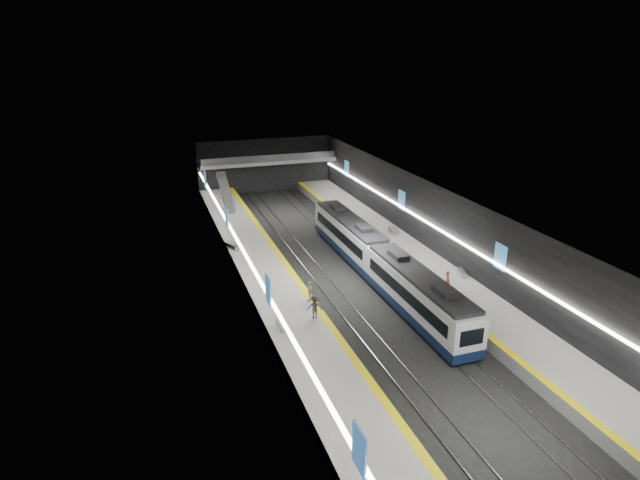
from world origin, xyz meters
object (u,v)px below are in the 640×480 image
object	(u,v)px
train	(379,260)
bench_left_far	(232,246)
escalator	(226,192)
passenger_left_a	(310,291)
bench_left_near	(281,325)
bench_right_near	(462,273)
passenger_left_b	(315,307)
passenger_right_a	(447,281)
bench_right_far	(393,230)

from	to	relation	value
train	bench_left_far	size ratio (longest dim) A/B	14.96
escalator	passenger_left_a	world-z (taller)	escalator
bench_left_far	bench_left_near	bearing A→B (deg)	-111.63
bench_right_near	bench_left_near	bearing A→B (deg)	-152.58
train	passenger_left_b	bearing A→B (deg)	-142.49
train	escalator	size ratio (longest dim) A/B	3.76
passenger_right_a	bench_right_far	bearing A→B (deg)	2.50
bench_left_near	bench_right_far	world-z (taller)	bench_right_far
escalator	bench_right_far	distance (m)	23.35
train	bench_right_near	world-z (taller)	train
bench_right_far	passenger_left_a	size ratio (longest dim) A/B	1.18
bench_left_far	bench_right_near	distance (m)	23.47
train	bench_right_far	distance (m)	11.49
bench_left_far	passenger_left_a	xyz separation A→B (m)	(4.00, -14.26, 0.62)
train	bench_left_far	world-z (taller)	train
passenger_left_b	escalator	bearing A→B (deg)	-72.74
passenger_right_a	passenger_left_b	distance (m)	12.38
passenger_right_a	passenger_left_b	size ratio (longest dim) A/B	0.98
bench_right_far	bench_right_near	bearing A→B (deg)	-81.06
train	bench_right_far	world-z (taller)	train
bench_left_far	passenger_left_b	bearing A→B (deg)	-102.05
bench_left_near	bench_left_far	world-z (taller)	bench_left_far
passenger_left_a	passenger_right_a	bearing A→B (deg)	81.00
bench_left_far	passenger_right_a	xyz separation A→B (m)	(15.82, -16.33, 0.70)
escalator	passenger_left_b	world-z (taller)	escalator
bench_left_far	bench_right_near	world-z (taller)	bench_left_far
bench_right_near	passenger_left_b	world-z (taller)	passenger_left_b
escalator	bench_right_far	world-z (taller)	escalator
bench_left_near	passenger_left_a	bearing A→B (deg)	46.04
bench_left_far	bench_right_far	bearing A→B (deg)	-26.64
passenger_left_b	passenger_left_a	bearing A→B (deg)	-85.66
passenger_left_b	train	bearing A→B (deg)	-127.78
bench_right_far	passenger_left_a	bearing A→B (deg)	-131.61
bench_left_far	escalator	bearing A→B (deg)	59.30
train	passenger_left_b	world-z (taller)	train
bench_left_far	bench_right_near	bearing A→B (deg)	-59.39
train	passenger_right_a	distance (m)	6.86
train	passenger_right_a	bearing A→B (deg)	-56.20
bench_left_far	passenger_left_b	size ratio (longest dim) A/B	1.04
bench_right_near	passenger_right_a	xyz separation A→B (m)	(-3.18, -2.56, 0.73)
train	passenger_left_b	size ratio (longest dim) A/B	15.62
train	passenger_left_a	distance (m)	8.79
escalator	bench_right_far	size ratio (longest dim) A/B	3.91
passenger_left_a	passenger_left_b	xyz separation A→B (m)	(-0.54, -2.93, 0.09)
train	bench_right_far	bearing A→B (deg)	57.14
bench_left_near	bench_right_far	size ratio (longest dim) A/B	0.81
passenger_right_a	train	bearing A→B (deg)	45.19
bench_right_near	passenger_left_a	world-z (taller)	passenger_left_a
bench_right_far	bench_left_far	bearing A→B (deg)	-177.78
passenger_left_a	bench_right_near	bearing A→B (deg)	92.82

